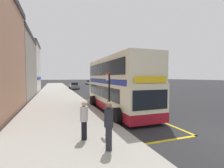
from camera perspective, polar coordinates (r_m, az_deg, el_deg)
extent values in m
plane|color=#28282B|center=(38.38, -8.64, -1.76)|extent=(260.00, 260.00, 0.00)
cube|color=#A39E93|center=(37.64, -19.15, -1.85)|extent=(6.00, 76.00, 0.14)
cube|color=beige|center=(13.66, 1.74, -3.84)|extent=(2.53, 10.09, 2.30)
cube|color=beige|center=(13.59, 1.75, 5.00)|extent=(2.50, 9.89, 1.90)
cube|color=maroon|center=(13.78, 1.73, -7.35)|extent=(2.55, 10.11, 0.60)
cube|color=navy|center=(13.58, 1.74, 1.07)|extent=(2.56, 9.28, 0.36)
cube|color=black|center=(13.60, -3.93, -2.60)|extent=(0.04, 8.07, 0.90)
cube|color=black|center=(13.18, -3.47, 5.29)|extent=(0.04, 8.88, 1.00)
cube|color=black|center=(9.16, 13.56, -5.50)|extent=(2.22, 0.04, 1.10)
cube|color=yellow|center=(9.07, 13.63, 1.53)|extent=(2.02, 0.04, 0.36)
cylinder|color=black|center=(9.99, 2.20, -11.18)|extent=(0.56, 1.00, 1.00)
cylinder|color=black|center=(11.27, 15.25, -9.68)|extent=(0.56, 1.00, 1.00)
cylinder|color=black|center=(16.00, -6.51, -5.98)|extent=(0.56, 1.00, 1.00)
cylinder|color=black|center=(16.83, 2.54, -5.55)|extent=(0.56, 1.00, 1.00)
cube|color=gold|center=(13.45, -4.25, -9.75)|extent=(0.16, 13.80, 0.01)
cube|color=gold|center=(14.50, 7.06, -8.86)|extent=(0.16, 13.80, 0.01)
cube|color=gold|center=(8.20, 20.33, -18.05)|extent=(3.08, 0.16, 0.01)
cube|color=gold|center=(20.31, -5.48, -5.56)|extent=(3.08, 0.16, 0.01)
cylinder|color=black|center=(8.06, -0.99, -6.67)|extent=(0.09, 0.09, 2.88)
cube|color=silver|center=(8.19, -1.57, 2.33)|extent=(0.05, 0.42, 0.30)
cube|color=red|center=(8.20, -1.58, 3.73)|extent=(0.05, 0.42, 0.10)
cube|color=black|center=(8.17, -1.22, -7.53)|extent=(0.06, 0.28, 0.40)
cube|color=gray|center=(25.29, -35.00, 4.81)|extent=(7.60, 11.01, 8.14)
cube|color=silver|center=(35.47, -32.73, 4.73)|extent=(10.15, 8.62, 8.93)
cube|color=brown|center=(35.99, -32.91, 12.25)|extent=(10.35, 8.79, 0.50)
cube|color=#ABA79F|center=(38.16, -32.20, 12.75)|extent=(0.60, 0.60, 0.90)
cube|color=navy|center=(34.67, -24.38, 1.88)|extent=(0.08, 7.32, 0.56)
cube|color=#B2B5BA|center=(60.31, -8.19, 0.43)|extent=(1.76, 4.20, 0.72)
cube|color=black|center=(60.19, -8.18, 1.05)|extent=(1.52, 1.90, 0.60)
cylinder|color=black|center=(61.42, -9.29, 0.12)|extent=(0.22, 0.60, 0.60)
cylinder|color=black|center=(61.79, -7.59, 0.15)|extent=(0.22, 0.60, 0.60)
cylinder|color=black|center=(58.86, -8.82, 0.02)|extent=(0.22, 0.60, 0.60)
cylinder|color=black|center=(59.25, -7.05, 0.05)|extent=(0.22, 0.60, 0.60)
cube|color=slate|center=(38.22, -13.30, -0.83)|extent=(1.76, 4.20, 0.72)
cube|color=black|center=(38.09, -13.30, 0.15)|extent=(1.52, 1.90, 0.60)
cylinder|color=black|center=(39.45, -14.86, -1.27)|extent=(0.22, 0.60, 0.60)
cylinder|color=black|center=(39.65, -12.17, -1.22)|extent=(0.22, 0.60, 0.60)
cylinder|color=black|center=(36.86, -14.51, -1.53)|extent=(0.22, 0.60, 0.60)
cylinder|color=black|center=(37.08, -11.63, -1.47)|extent=(0.22, 0.60, 0.60)
cylinder|color=black|center=(7.37, -9.85, -15.87)|extent=(0.24, 0.24, 0.82)
cylinder|color=#B7B2AD|center=(7.17, -9.89, -10.32)|extent=(0.34, 0.34, 0.65)
sphere|color=tan|center=(7.09, -9.92, -6.92)|extent=(0.22, 0.22, 0.22)
cylinder|color=#26262D|center=(6.30, -1.17, -18.75)|extent=(0.24, 0.24, 0.88)
cylinder|color=#26262D|center=(6.06, -1.17, -11.78)|extent=(0.34, 0.34, 0.70)
sphere|color=#8C664C|center=(5.96, -1.18, -7.43)|extent=(0.24, 0.24, 0.24)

